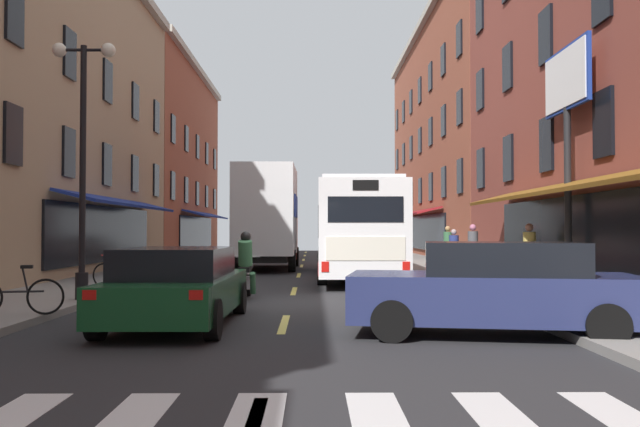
# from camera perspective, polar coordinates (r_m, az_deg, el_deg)

# --- Properties ---
(ground_plane) EXTENTS (34.80, 80.00, 0.10)m
(ground_plane) POSITION_cam_1_polar(r_m,az_deg,el_deg) (15.64, -2.54, -7.82)
(ground_plane) COLOR #28282B
(lane_centre_dashes) EXTENTS (0.14, 73.90, 0.01)m
(lane_centre_dashes) POSITION_cam_1_polar(r_m,az_deg,el_deg) (15.38, -2.57, -7.72)
(lane_centre_dashes) COLOR #DBCC4C
(lane_centre_dashes) RESTS_ON ground
(sidewalk_left) EXTENTS (3.00, 80.00, 0.14)m
(sidewalk_left) POSITION_cam_1_polar(r_m,az_deg,el_deg) (16.88, -23.14, -6.82)
(sidewalk_left) COLOR gray
(sidewalk_left) RESTS_ON ground
(sidewalk_right) EXTENTS (3.00, 80.00, 0.14)m
(sidewalk_right) POSITION_cam_1_polar(r_m,az_deg,el_deg) (16.52, 18.53, -6.98)
(sidewalk_right) COLOR gray
(sidewalk_right) RESTS_ON ground
(billboard_sign) EXTENTS (0.40, 2.84, 6.27)m
(billboard_sign) POSITION_cam_1_polar(r_m,az_deg,el_deg) (18.45, 20.36, 8.65)
(billboard_sign) COLOR black
(billboard_sign) RESTS_ON sidewalk_right
(transit_bus) EXTENTS (2.76, 11.52, 3.27)m
(transit_bus) POSITION_cam_1_polar(r_m,az_deg,el_deg) (23.84, 3.01, -1.37)
(transit_bus) COLOR white
(transit_bus) RESTS_ON ground
(box_truck) EXTENTS (2.52, 7.27, 4.29)m
(box_truck) POSITION_cam_1_polar(r_m,az_deg,el_deg) (28.58, -4.47, -0.48)
(box_truck) COLOR #B21E19
(box_truck) RESTS_ON ground
(sedan_near) EXTENTS (4.71, 2.49, 1.50)m
(sedan_near) POSITION_cam_1_polar(r_m,az_deg,el_deg) (11.05, 14.66, -6.23)
(sedan_near) COLOR navy
(sedan_near) RESTS_ON ground
(sedan_mid) EXTENTS (2.06, 4.74, 1.38)m
(sedan_mid) POSITION_cam_1_polar(r_m,az_deg,el_deg) (12.11, -12.08, -6.07)
(sedan_mid) COLOR #144723
(sedan_mid) RESTS_ON ground
(sedan_far) EXTENTS (2.07, 4.60, 1.35)m
(sedan_far) POSITION_cam_1_polar(r_m,az_deg,el_deg) (40.05, -3.45, -2.86)
(sedan_far) COLOR silver
(sedan_far) RESTS_ON ground
(motorcycle_rider) EXTENTS (0.62, 2.07, 1.66)m
(motorcycle_rider) POSITION_cam_1_polar(r_m,az_deg,el_deg) (16.45, -6.37, -4.84)
(motorcycle_rider) COLOR black
(motorcycle_rider) RESTS_ON ground
(bicycle_near) EXTENTS (1.67, 0.57, 0.91)m
(bicycle_near) POSITION_cam_1_polar(r_m,az_deg,el_deg) (18.71, -16.62, -5.01)
(bicycle_near) COLOR black
(bicycle_near) RESTS_ON sidewalk_left
(bicycle_mid) EXTENTS (1.69, 0.52, 0.91)m
(bicycle_mid) POSITION_cam_1_polar(r_m,az_deg,el_deg) (13.38, -24.62, -6.39)
(bicycle_mid) COLOR black
(bicycle_mid) RESTS_ON sidewalk_left
(pedestrian_near) EXTENTS (0.36, 0.52, 1.76)m
(pedestrian_near) POSITION_cam_1_polar(r_m,az_deg,el_deg) (24.47, 12.94, -2.84)
(pedestrian_near) COLOR navy
(pedestrian_near) RESTS_ON sidewalk_right
(pedestrian_mid) EXTENTS (0.36, 0.36, 1.59)m
(pedestrian_mid) POSITION_cam_1_polar(r_m,az_deg,el_deg) (25.47, 11.38, -3.07)
(pedestrian_mid) COLOR #4C4C51
(pedestrian_mid) RESTS_ON sidewalk_right
(pedestrian_far) EXTENTS (0.36, 0.36, 1.75)m
(pedestrian_far) POSITION_cam_1_polar(r_m,az_deg,el_deg) (20.31, 17.47, -3.20)
(pedestrian_far) COLOR #B29947
(pedestrian_far) RESTS_ON sidewalk_right
(pedestrian_rear) EXTENTS (0.36, 0.36, 1.73)m
(pedestrian_rear) POSITION_cam_1_polar(r_m,az_deg,el_deg) (29.07, 10.87, -2.71)
(pedestrian_rear) COLOR #4C4C51
(pedestrian_rear) RESTS_ON sidewalk_right
(street_lamp_twin) EXTENTS (1.42, 0.32, 5.77)m
(street_lamp_twin) POSITION_cam_1_polar(r_m,az_deg,el_deg) (15.93, -19.62, 4.54)
(street_lamp_twin) COLOR black
(street_lamp_twin) RESTS_ON sidewalk_left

